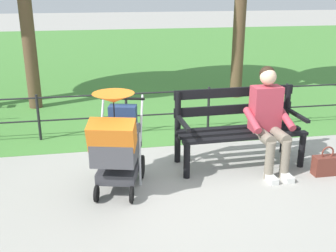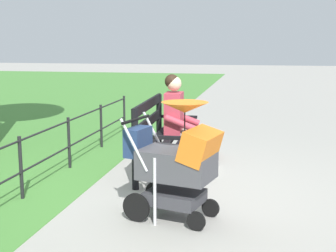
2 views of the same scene
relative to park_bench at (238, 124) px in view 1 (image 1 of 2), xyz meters
name	(u,v)px [view 1 (image 1 of 2)]	position (x,y,z in m)	size (l,w,h in m)	color
ground_plane	(187,169)	(0.68, 0.12, -0.53)	(60.00, 60.00, 0.00)	#9E9B93
grass_lawn	(128,55)	(0.68, -8.68, -0.52)	(40.00, 16.00, 0.01)	#478438
park_bench	(238,124)	(0.00, 0.00, 0.00)	(1.62, 0.65, 0.96)	black
person_on_bench	(269,117)	(-0.31, 0.22, 0.15)	(0.54, 0.74, 1.28)	slate
stroller	(117,141)	(1.56, 0.50, 0.07)	(0.69, 0.97, 1.15)	black
handbag	(326,165)	(-0.95, 0.56, -0.40)	(0.32, 0.14, 0.37)	brown
park_fence	(168,107)	(0.68, -1.27, -0.11)	(6.50, 0.04, 0.70)	black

